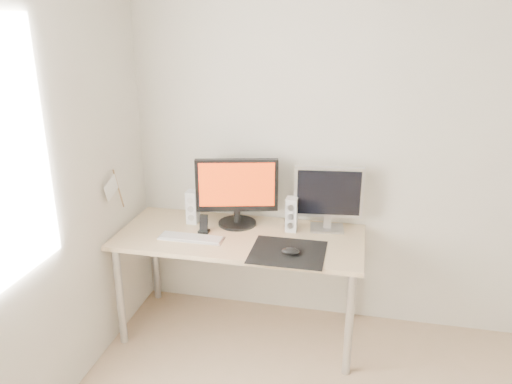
{
  "coord_description": "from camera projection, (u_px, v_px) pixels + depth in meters",
  "views": [
    {
      "loc": [
        -0.19,
        -1.5,
        2.08
      ],
      "look_at": [
        -0.84,
        1.46,
        1.01
      ],
      "focal_mm": 35.0,
      "sensor_mm": 36.0,
      "label": 1
    }
  ],
  "objects": [
    {
      "name": "wall_back",
      "position": [
        392.0,
        152.0,
        3.23
      ],
      "size": [
        3.5,
        0.0,
        3.5
      ],
      "primitive_type": "plane",
      "rotation": [
        1.57,
        0.0,
        0.0
      ],
      "color": "white",
      "rests_on": "ground"
    },
    {
      "name": "mouse",
      "position": [
        290.0,
        251.0,
        2.98
      ],
      "size": [
        0.11,
        0.07,
        0.04
      ],
      "primitive_type": "ellipsoid",
      "color": "black",
      "rests_on": "mousepad"
    },
    {
      "name": "mousepad",
      "position": [
        288.0,
        252.0,
        3.02
      ],
      "size": [
        0.45,
        0.4,
        0.0
      ],
      "primitive_type": "cube",
      "color": "black",
      "rests_on": "desk"
    },
    {
      "name": "desk",
      "position": [
        240.0,
        246.0,
        3.28
      ],
      "size": [
        1.6,
        0.7,
        0.73
      ],
      "color": "#D1B587",
      "rests_on": "ground"
    },
    {
      "name": "speaker_right",
      "position": [
        292.0,
        214.0,
        3.29
      ],
      "size": [
        0.07,
        0.09,
        0.23
      ],
      "color": "white",
      "rests_on": "desk"
    },
    {
      "name": "speaker_left",
      "position": [
        193.0,
        207.0,
        3.41
      ],
      "size": [
        0.07,
        0.09,
        0.23
      ],
      "color": "white",
      "rests_on": "desk"
    },
    {
      "name": "second_monitor",
      "position": [
        328.0,
        196.0,
        3.26
      ],
      "size": [
        0.45,
        0.18,
        0.43
      ],
      "color": "#B1B1B3",
      "rests_on": "desk"
    },
    {
      "name": "phone_dock",
      "position": [
        204.0,
        227.0,
        3.28
      ],
      "size": [
        0.07,
        0.06,
        0.13
      ],
      "color": "black",
      "rests_on": "desk"
    },
    {
      "name": "keyboard",
      "position": [
        191.0,
        238.0,
        3.2
      ],
      "size": [
        0.42,
        0.13,
        0.02
      ],
      "color": "#B6B5B8",
      "rests_on": "desk"
    },
    {
      "name": "main_monitor",
      "position": [
        237.0,
        190.0,
        3.33
      ],
      "size": [
        0.54,
        0.31,
        0.47
      ],
      "color": "black",
      "rests_on": "desk"
    },
    {
      "name": "pennant",
      "position": [
        114.0,
        188.0,
        3.17
      ],
      "size": [
        0.01,
        0.23,
        0.29
      ],
      "color": "#A57F54",
      "rests_on": "wall_left"
    }
  ]
}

